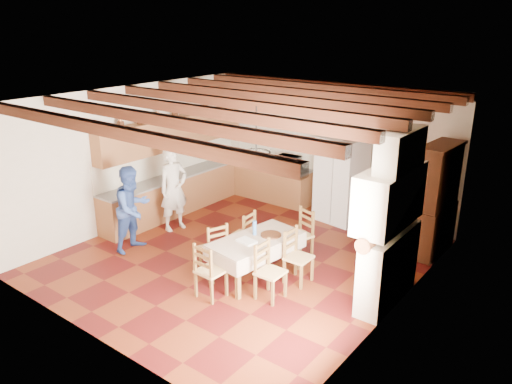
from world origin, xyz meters
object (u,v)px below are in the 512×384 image
dining_table (256,243)px  person_man (174,189)px  chair_end_near (211,270)px  chair_left_near (213,247)px  chair_right_near (271,271)px  chair_left_far (242,235)px  hutch (436,200)px  person_woman_red (370,227)px  microwave (288,162)px  refrigerator (341,180)px  chair_right_far (299,257)px  person_woman_blue (133,209)px  chair_end_far (299,234)px

dining_table → person_man: size_ratio=0.97×
chair_end_near → person_man: person_man is taller
chair_left_near → chair_right_near: 1.33m
dining_table → chair_left_far: 0.76m
hutch → person_woman_red: hutch is taller
chair_left_far → dining_table: bearing=53.9°
dining_table → chair_end_near: 1.01m
person_woman_red → microwave: 3.52m
chair_left_near → dining_table: bearing=135.3°
chair_end_near → refrigerator: bearing=-88.4°
refrigerator → chair_right_far: bearing=-66.8°
chair_left_far → chair_left_near: bearing=-9.8°
microwave → person_woman_blue: bearing=-106.4°
chair_end_near → hutch: bearing=-118.3°
chair_left_far → chair_right_near: (1.26, -0.83, 0.00)m
dining_table → microwave: bearing=115.7°
chair_end_far → person_woman_blue: 3.22m
refrigerator → dining_table: refrigerator is taller
chair_left_far → chair_end_near: 1.45m
chair_end_far → person_woman_blue: bearing=-132.3°
chair_end_near → microwave: 4.63m
chair_right_near → person_woman_blue: 3.21m
person_man → chair_right_far: bearing=-84.6°
refrigerator → chair_end_far: (0.31, -2.15, -0.47)m
chair_right_far → hutch: bearing=-29.3°
chair_left_far → chair_right_far: 1.34m
refrigerator → person_woman_red: 2.23m
hutch → person_woman_blue: bearing=-140.5°
person_woman_red → chair_end_near: bearing=-22.9°
chair_end_near → microwave: size_ratio=1.75×
hutch → chair_end_far: size_ratio=2.24×
chair_right_near → microwave: size_ratio=1.75×
chair_end_near → person_woman_red: size_ratio=0.62×
chair_right_far → microwave: microwave is taller
refrigerator → chair_left_near: size_ratio=1.97×
chair_left_near → chair_left_far: same height
chair_right_far → chair_end_far: size_ratio=1.00×
chair_right_near → person_woman_blue: size_ratio=0.57×
chair_right_near → person_man: 3.48m
chair_left_near → microwave: bearing=-145.9°
chair_right_near → microwave: microwave is taller
chair_left_near → person_man: bearing=-95.5°
dining_table → person_man: person_man is taller
person_man → chair_left_far: bearing=-85.2°
chair_left_near → chair_right_near: bearing=105.4°
chair_right_near → person_man: (-3.29, 1.05, 0.43)m
chair_right_near → refrigerator: bearing=10.9°
refrigerator → chair_end_near: refrigerator is taller
chair_end_far → person_woman_red: bearing=40.4°
person_woman_blue → hutch: bearing=-57.5°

